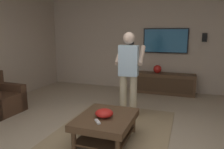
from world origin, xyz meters
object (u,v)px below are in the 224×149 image
object	(u,v)px
person_standing	(129,70)
bowl	(104,113)
remote_white	(98,121)
coffee_table	(106,123)
wall_speaker_right	(132,41)
wall_speaker_left	(205,37)
tv	(165,41)
vase_round	(157,69)
media_console	(163,83)

from	to	relation	value
person_standing	bowl	world-z (taller)	person_standing
remote_white	bowl	bearing A→B (deg)	-44.71
coffee_table	person_standing	xyz separation A→B (m)	(1.10, -0.05, 0.64)
coffee_table	wall_speaker_right	bearing A→B (deg)	7.96
remote_white	wall_speaker_left	distance (m)	4.00
tv	person_standing	distance (m)	2.27
person_standing	tv	bearing A→B (deg)	-15.74
coffee_table	bowl	distance (m)	0.17
tv	vase_round	bearing A→B (deg)	-33.54
media_console	person_standing	world-z (taller)	person_standing
coffee_table	remote_white	distance (m)	0.28
coffee_table	media_console	world-z (taller)	media_console
media_console	wall_speaker_right	world-z (taller)	wall_speaker_right
media_console	wall_speaker_right	bearing A→B (deg)	-104.89
media_console	wall_speaker_left	world-z (taller)	wall_speaker_left
wall_speaker_left	vase_round	bearing A→B (deg)	102.20
remote_white	wall_speaker_right	bearing A→B (deg)	-33.34
wall_speaker_left	wall_speaker_right	world-z (taller)	wall_speaker_left
remote_white	media_console	bearing A→B (deg)	-49.34
coffee_table	wall_speaker_left	size ratio (longest dim) A/B	4.55
vase_round	wall_speaker_right	distance (m)	1.12
tv	wall_speaker_right	world-z (taller)	tv
coffee_table	wall_speaker_right	size ratio (longest dim) A/B	4.55
tv	vase_round	xyz separation A→B (m)	(-0.23, 0.15, -0.76)
vase_round	wall_speaker_left	xyz separation A→B (m)	(0.25, -1.14, 0.85)
remote_white	wall_speaker_right	world-z (taller)	wall_speaker_right
media_console	bowl	xyz separation A→B (m)	(-3.07, 0.51, 0.18)
media_console	person_standing	xyz separation A→B (m)	(-1.93, 0.45, 0.66)
media_console	wall_speaker_left	distance (m)	1.60
media_console	vase_round	xyz separation A→B (m)	(0.01, 0.15, 0.39)
person_standing	wall_speaker_right	world-z (taller)	person_standing
remote_white	wall_speaker_left	size ratio (longest dim) A/B	0.68
person_standing	remote_white	world-z (taller)	person_standing
wall_speaker_left	person_standing	bearing A→B (deg)	146.75
coffee_table	person_standing	size ratio (longest dim) A/B	0.61
coffee_table	bowl	size ratio (longest dim) A/B	3.75
coffee_table	tv	distance (m)	3.49
tv	person_standing	world-z (taller)	tv
media_console	remote_white	world-z (taller)	media_console
vase_round	remote_white	bearing A→B (deg)	173.60
person_standing	vase_round	xyz separation A→B (m)	(1.94, -0.29, -0.27)
bowl	wall_speaker_left	world-z (taller)	wall_speaker_left
vase_round	wall_speaker_left	distance (m)	1.45
tv	remote_white	xyz separation A→B (m)	(-3.53, 0.52, -1.01)
person_standing	wall_speaker_left	bearing A→B (deg)	-37.35
remote_white	vase_round	size ratio (longest dim) A/B	0.68
media_console	wall_speaker_left	size ratio (longest dim) A/B	7.73
coffee_table	wall_speaker_left	world-z (taller)	wall_speaker_left
wall_speaker_left	remote_white	bearing A→B (deg)	156.90
wall_speaker_left	wall_speaker_right	bearing A→B (deg)	90.00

